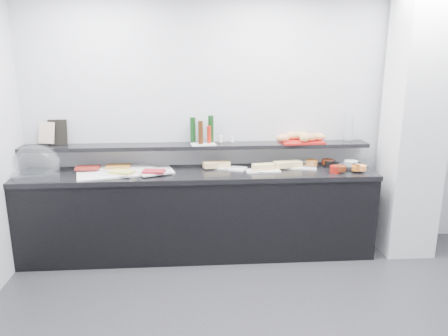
{
  "coord_description": "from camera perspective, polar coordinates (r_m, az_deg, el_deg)",
  "views": [
    {
      "loc": [
        -0.74,
        -2.59,
        2.07
      ],
      "look_at": [
        -0.45,
        1.45,
        1.0
      ],
      "focal_mm": 35.0,
      "sensor_mm": 36.0,
      "label": 1
    }
  ],
  "objects": [
    {
      "name": "food_cheese",
      "position": [
        4.39,
        -13.18,
        -0.5
      ],
      "size": [
        0.26,
        0.22,
        0.02
      ],
      "primitive_type": "cube",
      "rotation": [
        0.0,
        0.0,
        -0.41
      ],
      "color": "#D2CC51",
      "rests_on": "platter_cheese"
    },
    {
      "name": "bread_roll_nw",
      "position": [
        4.76,
        8.96,
        4.22
      ],
      "size": [
        0.18,
        0.15,
        0.08
      ],
      "primitive_type": "ellipsoid",
      "rotation": [
        0.0,
        0.0,
        0.38
      ],
      "color": "tan",
      "rests_on": "bread_tray"
    },
    {
      "name": "tongs_left",
      "position": [
        4.48,
        0.46,
        -0.08
      ],
      "size": [
        0.15,
        0.06,
        0.01
      ],
      "primitive_type": "cylinder",
      "rotation": [
        0.0,
        1.57,
        0.35
      ],
      "color": "#AFB2B6",
      "rests_on": "sandwich_plate_left"
    },
    {
      "name": "cloche_dome",
      "position": [
        4.69,
        -23.28,
        0.7
      ],
      "size": [
        0.53,
        0.4,
        0.34
      ],
      "primitive_type": "ellipsoid",
      "rotation": [
        0.0,
        0.0,
        -0.21
      ],
      "color": "white",
      "rests_on": "cloche_base"
    },
    {
      "name": "sandwich_food_mid",
      "position": [
        4.47,
        5.17,
        0.16
      ],
      "size": [
        0.24,
        0.12,
        0.06
      ],
      "primitive_type": "cube",
      "rotation": [
        0.0,
        0.0,
        0.15
      ],
      "color": "#DEBD74",
      "rests_on": "sandwich_plate_mid"
    },
    {
      "name": "bread_roll_s",
      "position": [
        4.61,
        10.5,
        3.81
      ],
      "size": [
        0.14,
        0.12,
        0.08
      ],
      "primitive_type": "ellipsoid",
      "rotation": [
        0.0,
        0.0,
        0.44
      ],
      "color": "#B98746",
      "rests_on": "bread_tray"
    },
    {
      "name": "fill_black_jam",
      "position": [
        4.78,
        13.4,
        0.79
      ],
      "size": [
        0.16,
        0.16,
        0.05
      ],
      "primitive_type": "cylinder",
      "rotation": [
        0.0,
        0.0,
        0.34
      ],
      "color": "#571D0C",
      "rests_on": "bowl_black_jam"
    },
    {
      "name": "bottle_brown",
      "position": [
        4.49,
        -3.08,
        4.66
      ],
      "size": [
        0.06,
        0.06,
        0.24
      ],
      "primitive_type": "cylinder",
      "rotation": [
        0.0,
        0.0,
        0.18
      ],
      "color": "#3D1E0B",
      "rests_on": "condiment_tray"
    },
    {
      "name": "platter_cheese",
      "position": [
        4.4,
        -13.47,
        -0.73
      ],
      "size": [
        0.3,
        0.24,
        0.01
      ],
      "primitive_type": "cube",
      "rotation": [
        0.0,
        0.0,
        -0.27
      ],
      "color": "white",
      "rests_on": "linen_runner"
    },
    {
      "name": "sandwich_plate_mid",
      "position": [
        4.46,
        5.11,
        -0.36
      ],
      "size": [
        0.35,
        0.17,
        0.01
      ],
      "primitive_type": "cube",
      "rotation": [
        0.0,
        0.0,
        0.05
      ],
      "color": "white",
      "rests_on": "counter_top"
    },
    {
      "name": "shaker_salt",
      "position": [
        4.58,
        1.08,
        3.8
      ],
      "size": [
        0.03,
        0.03,
        0.07
      ],
      "primitive_type": "cylinder",
      "rotation": [
        0.0,
        0.0,
        0.03
      ],
      "color": "white",
      "rests_on": "condiment_tray"
    },
    {
      "name": "condiment_tray",
      "position": [
        4.52,
        -2.73,
        3.11
      ],
      "size": [
        0.27,
        0.19,
        0.01
      ],
      "primitive_type": "cube",
      "rotation": [
        0.0,
        0.0,
        0.14
      ],
      "color": "white",
      "rests_on": "wall_shelf"
    },
    {
      "name": "tongs_mid",
      "position": [
        4.38,
        4.24,
        -0.47
      ],
      "size": [
        0.16,
        0.04,
        0.01
      ],
      "primitive_type": "cylinder",
      "rotation": [
        0.0,
        1.57,
        -0.21
      ],
      "color": "silver",
      "rests_on": "sandwich_plate_mid"
    },
    {
      "name": "platter_meat_a",
      "position": [
        4.64,
        -15.09,
        -0.04
      ],
      "size": [
        0.34,
        0.29,
        0.01
      ],
      "primitive_type": "cube",
      "rotation": [
        0.0,
        0.0,
        -0.42
      ],
      "color": "white",
      "rests_on": "linen_runner"
    },
    {
      "name": "linen_runner",
      "position": [
        4.53,
        -12.78,
        -0.45
      ],
      "size": [
        1.02,
        0.66,
        0.01
      ],
      "primitive_type": "cube",
      "rotation": [
        0.0,
        0.0,
        0.25
      ],
      "color": "silver",
      "rests_on": "counter_top"
    },
    {
      "name": "counter_top",
      "position": [
        4.45,
        -3.44,
        -0.8
      ],
      "size": [
        3.62,
        0.62,
        0.05
      ],
      "primitive_type": "cube",
      "color": "black",
      "rests_on": "buffet_cabinet"
    },
    {
      "name": "bowl_black_fruit",
      "position": [
        4.64,
        17.05,
        -0.02
      ],
      "size": [
        0.12,
        0.12,
        0.07
      ],
      "primitive_type": "cylinder",
      "rotation": [
        0.0,
        0.0,
        0.11
      ],
      "color": "black",
      "rests_on": "counter_top"
    },
    {
      "name": "bowl_black_jam",
      "position": [
        4.75,
        13.68,
        0.55
      ],
      "size": [
        0.14,
        0.14,
        0.07
      ],
      "primitive_type": "cylinder",
      "rotation": [
        0.0,
        0.0,
        0.21
      ],
      "color": "black",
      "rests_on": "counter_top"
    },
    {
      "name": "food_salmon",
      "position": [
        4.62,
        -13.66,
        0.22
      ],
      "size": [
        0.25,
        0.17,
        0.02
      ],
      "primitive_type": "cube",
      "rotation": [
        0.0,
        0.0,
        0.06
      ],
      "color": "#C67628",
      "rests_on": "platter_salmon"
    },
    {
      "name": "bottle_green_b",
      "position": [
        4.58,
        -1.73,
        5.13
      ],
      "size": [
        0.07,
        0.07,
        0.28
      ],
      "primitive_type": "cylinder",
      "rotation": [
        0.0,
        0.0,
        -0.17
      ],
      "color": "#0E3411",
      "rests_on": "condiment_tray"
    },
    {
      "name": "bottle_green_a",
      "position": [
        4.59,
        -4.08,
        5.0
      ],
      "size": [
        0.07,
        0.07,
        0.26
      ],
      "primitive_type": "cylinder",
      "rotation": [
        0.0,
        0.0,
        -0.33
      ],
      "color": "#0E3512",
      "rests_on": "condiment_tray"
    },
    {
      "name": "carafe",
      "position": [
        4.82,
        15.93,
        5.04
      ],
      "size": [
        0.12,
        0.12,
        0.3
      ],
      "primitive_type": "cylinder",
      "rotation": [
        0.0,
        0.0,
        0.21
      ],
      "color": "white",
      "rests_on": "wall_shelf"
    },
    {
      "name": "bowl_glass_cream",
      "position": [
        4.86,
        17.12,
        0.62
      ],
      "size": [
        0.18,
        0.18,
        0.07
      ],
      "primitive_type": "cylinder",
      "rotation": [
        0.0,
        0.0,
        0.14
      ],
      "color": "white",
      "rests_on": "counter_top"
    },
    {
      "name": "bread_roll_midw",
      "position": [
        4.69,
        10.6,
        3.98
      ],
      "size": [
        0.15,
        0.12,
        0.08
      ],
      "primitive_type": "ellipsoid",
      "rotation": [
        0.0,
        0.0,
        -0.35
      ],
      "color": "#BA8C47",
      "rests_on": "bread_tray"
    },
    {
      "name": "bread_tray",
      "position": [
        4.72,
        10.0,
        3.45
      ],
      "size": [
        0.47,
        0.35,
        0.02
      ],
      "primitive_type": "cube",
      "rotation": [
        0.0,
        0.0,
        0.08
      ],
      "color": "#AC1412",
      "rests_on": "wall_shelf"
    },
    {
      "name": "bread_roll_mide",
      "position": [
        4.74,
        12.25,
        4.01
      ],
      "size": [
        0.17,
        0.14,
        0.08
      ],
      "primitive_type": "ellipsoid",
      "rotation": [
        0.0,
        0.0,
        -0.37
      ],
      "color": "tan",
      "rests_on": "bread_tray"
    },
    {
      "name": "back_wall",
      "position": [
        4.71,
        5.02,
        5.94
      ],
      "size": [
        5.0,
        0.02,
        2.7
      ],
      "primitive_type": "cube",
      "color": "silver",
      "rests_on": "ground"
    },
    {
      "name": "bottle_hot",
      "position": [
        4.53,
        -1.96,
        4.39
      ],
      "size": [
        0.05,
        0.05,
        0.18
      ],
      "primitive_type": "cylinder",
      "rotation": [
        0.0,
        0.0,
        -0.16
      ],
      "color": "#B81D0D",
      "rests_on": "condiment_tray"
    },
    {
      "name": "bread_roll_sw",
      "position": [
        4.6,
        7.68,
        3.9
      ],
      "size": [
        0.16,
        0.12,
        0.08
      ],
      "primitive_type": "ellipsoid",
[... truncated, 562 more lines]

